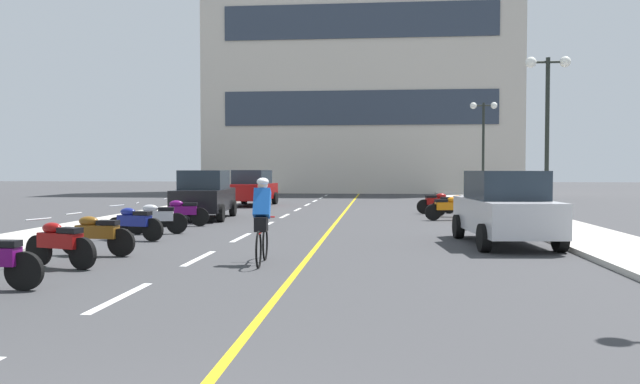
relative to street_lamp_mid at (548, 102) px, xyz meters
The scene contains 30 objects.
ground_plane 8.65m from the street_lamp_mid, 162.10° to the left, with size 140.00×140.00×0.00m, color #38383A.
curb_left 15.93m from the street_lamp_mid, 159.71° to the left, with size 2.40×72.00×0.12m, color #B7B2A8.
curb_right 6.68m from the street_lamp_mid, 90.66° to the left, with size 2.40×72.00×0.12m, color #B7B2A8.
lane_dash_1 16.20m from the street_lamp_mid, 126.20° to the right, with size 0.14×2.20×0.01m, color silver.
lane_dash_2 13.31m from the street_lamp_mid, 136.94° to the right, with size 0.14×2.20×0.01m, color silver.
lane_dash_3 11.13m from the street_lamp_mid, 153.32° to the right, with size 0.14×2.20×0.01m, color silver.
lane_dash_4 10.14m from the street_lamp_mid, behind, with size 0.14×2.20×0.01m, color silver.
lane_dash_5 10.65m from the street_lamp_mid, 160.14° to the left, with size 0.14×2.20×0.01m, color silver.
lane_dash_6 12.50m from the street_lamp_mid, 141.58° to the left, with size 0.14×2.20×0.01m, color silver.
lane_dash_7 15.20m from the street_lamp_mid, 129.23° to the left, with size 0.14×2.20×0.01m, color silver.
lane_dash_8 18.38m from the street_lamp_mid, 121.11° to the left, with size 0.14×2.20×0.01m, color silver.
lane_dash_9 21.83m from the street_lamp_mid, 115.58° to the left, with size 0.14×2.20×0.01m, color silver.
lane_dash_10 25.44m from the street_lamp_mid, 111.64° to the left, with size 0.14×2.20×0.01m, color silver.
lane_dash_11 29.16m from the street_lamp_mid, 108.71° to the left, with size 0.14×2.20×0.01m, color silver.
centre_line_yellow 9.71m from the street_lamp_mid, 142.68° to the left, with size 0.12×66.00×0.01m, color gold.
office_building 30.94m from the street_lamp_mid, 103.41° to the left, with size 24.62×6.15×21.74m.
street_lamp_mid is the anchor object (origin of this frame).
street_lamp_far 13.45m from the street_lamp_mid, 89.47° to the left, with size 1.46×0.36×5.38m.
parked_car_near 6.88m from the street_lamp_mid, 113.56° to the right, with size 2.18×4.32×1.82m.
parked_car_mid 12.54m from the street_lamp_mid, behind, with size 2.18×4.32×1.82m.
parked_car_far 16.13m from the street_lamp_mid, 139.32° to the left, with size 2.18×4.32×1.82m.
motorcycle_3 15.75m from the street_lamp_mid, 138.71° to the right, with size 1.64×0.78×0.92m.
motorcycle_4 14.78m from the street_lamp_mid, 143.72° to the right, with size 1.70×0.60×0.92m.
motorcycle_5 13.62m from the street_lamp_mid, 154.82° to the right, with size 1.67×0.68×0.92m.
motorcycle_6 13.02m from the street_lamp_mid, 161.51° to the right, with size 1.67×0.68×0.92m.
motorcycle_7 12.52m from the street_lamp_mid, behind, with size 1.68×0.64×0.92m.
motorcycle_8 5.02m from the street_lamp_mid, 149.75° to the left, with size 1.67×0.69×0.92m.
motorcycle_9 5.65m from the street_lamp_mid, 127.33° to the left, with size 1.70×0.60×0.92m.
motorcycle_10 7.06m from the street_lamp_mid, 120.70° to the left, with size 1.67×0.68×0.92m.
cyclist_rider 12.53m from the street_lamp_mid, 130.20° to the right, with size 0.42×1.77×1.71m.
Camera 1 is at (1.72, -2.71, 1.85)m, focal length 35.23 mm.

